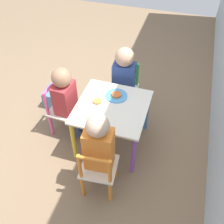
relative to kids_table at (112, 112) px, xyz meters
name	(u,v)px	position (x,y,z in m)	size (l,w,h in m)	color
ground_plane	(112,141)	(0.00, 0.00, -0.38)	(6.00, 6.00, 0.00)	#7F664C
kids_table	(112,112)	(0.00, 0.00, 0.00)	(0.57, 0.57, 0.45)	silver
chair_green	(124,89)	(-0.48, -0.02, -0.14)	(0.27, 0.27, 0.50)	silver
chair_pink	(63,110)	(-0.03, -0.48, -0.14)	(0.28, 0.28, 0.50)	silver
chair_orange	(98,170)	(0.48, 0.04, -0.14)	(0.28, 0.28, 0.50)	silver
child_left	(124,77)	(-0.42, -0.02, 0.06)	(0.22, 0.21, 0.73)	#38383D
child_front	(66,97)	(-0.03, -0.42, 0.04)	(0.21, 0.22, 0.70)	#4C608E
child_right	(99,147)	(0.42, 0.04, 0.06)	(0.22, 0.21, 0.76)	#7A6B5B
plate_left	(116,95)	(-0.13, 0.00, 0.08)	(0.18, 0.18, 0.03)	#4C9EE0
plate_front	(97,102)	(0.00, -0.13, 0.08)	(0.16, 0.16, 0.03)	white
storage_bin	(57,96)	(-0.35, -0.71, -0.30)	(0.25, 0.22, 0.17)	#4C7FB7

